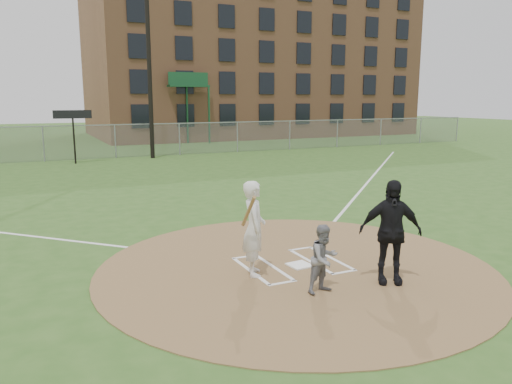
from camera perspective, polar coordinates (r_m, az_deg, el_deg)
name	(u,v)px	position (r m, az deg, el deg)	size (l,w,h in m)	color
ground	(296,267)	(10.82, 4.55, -8.57)	(140.00, 140.00, 0.00)	#30561D
dirt_circle	(296,267)	(10.82, 4.55, -8.52)	(8.40, 8.40, 0.02)	olive
home_plate	(300,265)	(10.85, 5.01, -8.32)	(0.46, 0.46, 0.03)	white
foul_line_first	(371,179)	(23.02, 12.99, 1.51)	(0.10, 24.00, 0.01)	white
catcher	(324,259)	(9.31, 7.79, -7.56)	(0.63, 0.49, 1.29)	gray
umpire	(390,232)	(9.95, 15.09, -4.40)	(1.19, 0.50, 2.03)	black
batters_boxes	(292,264)	(10.93, 4.16, -8.22)	(2.08, 1.88, 0.01)	white
batter_at_plate	(254,228)	(10.04, -0.23, -4.16)	(0.67, 1.11, 1.94)	silver
outfield_fence	(115,141)	(31.38, -15.78, 5.62)	(56.08, 0.08, 2.03)	slate
brick_warehouse	(248,58)	(51.50, -0.91, 15.05)	(30.00, 17.17, 15.00)	#A46946
light_pole	(148,45)	(30.84, -12.19, 16.11)	(1.20, 0.30, 12.22)	black
scoreboard_sign	(73,120)	(29.20, -20.20, 7.72)	(2.00, 0.10, 2.93)	black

